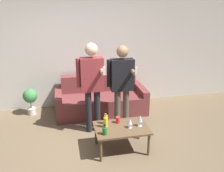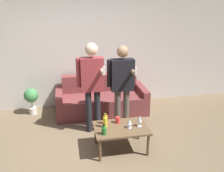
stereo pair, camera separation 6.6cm
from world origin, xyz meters
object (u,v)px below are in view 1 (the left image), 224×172
Objects in this scene: couch at (101,99)px; bottle_orange at (105,131)px; coffee_table at (121,130)px; person_standing_right at (122,81)px; person_standing_left at (92,81)px.

bottle_orange is (-0.21, -1.71, 0.20)m from couch.
couch is 1.55m from coffee_table.
couch is at bearing 108.52° from person_standing_right.
couch is 11.73× the size of bottle_orange.
person_standing_right is (0.49, 0.89, 0.47)m from bottle_orange.
bottle_orange reaches higher than coffee_table.
couch is 1.09m from person_standing_right.
person_standing_right is (0.27, -0.82, 0.67)m from couch.
coffee_table is (0.09, -1.54, 0.09)m from couch.
couch is at bearing 93.52° from coffee_table.
coffee_table is at bearing -61.78° from person_standing_left.
coffee_table is 0.37m from bottle_orange.
person_standing_left is at bearing 94.56° from bottle_orange.
couch is 1.20× the size of person_standing_right.
couch is 1.73m from bottle_orange.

